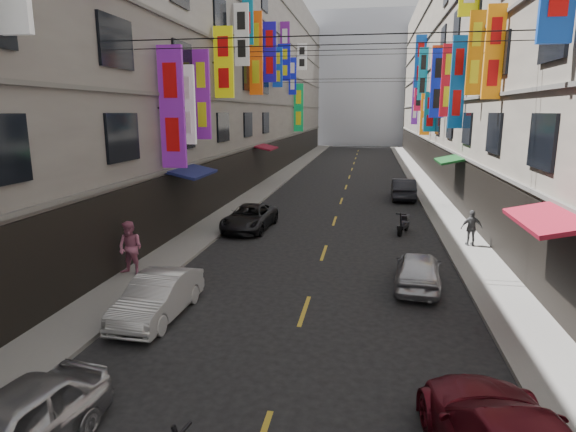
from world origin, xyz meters
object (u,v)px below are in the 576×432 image
(pedestrian_lfar, at_px, (130,248))
(pedestrian_rfar, at_px, (472,228))
(car_left_far, at_px, (250,218))
(car_right_mid, at_px, (418,270))
(scooter_far_right, at_px, (404,224))
(car_right_far, at_px, (403,189))
(car_left_near, at_px, (9,432))
(car_left_mid, at_px, (158,297))

(pedestrian_lfar, height_order, pedestrian_rfar, pedestrian_lfar)
(pedestrian_lfar, bearing_deg, pedestrian_rfar, 35.85)
(car_left_far, height_order, car_right_mid, car_right_mid)
(scooter_far_right, bearing_deg, car_left_far, 20.83)
(car_left_far, relative_size, pedestrian_lfar, 2.29)
(car_right_far, bearing_deg, scooter_far_right, 87.23)
(car_left_near, height_order, car_right_mid, car_left_near)
(car_left_near, height_order, car_left_mid, car_left_near)
(car_left_far, relative_size, car_right_mid, 1.21)
(car_left_near, relative_size, car_right_mid, 1.04)
(scooter_far_right, distance_m, car_left_near, 18.43)
(car_right_mid, bearing_deg, car_left_near, 58.28)
(pedestrian_rfar, bearing_deg, scooter_far_right, -45.55)
(scooter_far_right, distance_m, pedestrian_lfar, 12.67)
(car_right_far, bearing_deg, pedestrian_lfar, 59.96)
(scooter_far_right, relative_size, pedestrian_lfar, 0.93)
(car_left_near, bearing_deg, car_left_mid, 99.41)
(car_right_far, bearing_deg, car_left_mid, 69.27)
(car_right_mid, xyz_separation_m, pedestrian_rfar, (2.67, 5.23, 0.27))
(car_left_mid, relative_size, pedestrian_lfar, 1.98)
(car_right_far, distance_m, pedestrian_rfar, 11.73)
(car_right_far, bearing_deg, car_left_near, 74.03)
(car_left_mid, relative_size, car_right_far, 0.89)
(scooter_far_right, distance_m, pedestrian_rfar, 3.43)
(car_left_far, distance_m, pedestrian_rfar, 10.23)
(car_left_near, bearing_deg, pedestrian_lfar, 113.69)
(car_left_far, height_order, pedestrian_rfar, pedestrian_rfar)
(pedestrian_rfar, bearing_deg, car_right_mid, 56.05)
(car_right_mid, bearing_deg, pedestrian_lfar, 9.47)
(car_left_far, relative_size, pedestrian_rfar, 2.84)
(car_left_near, distance_m, car_right_mid, 12.04)
(car_left_mid, distance_m, car_left_far, 10.54)
(car_left_mid, height_order, car_left_far, car_left_mid)
(scooter_far_right, xyz_separation_m, car_left_near, (-7.30, -16.92, 0.19))
(car_left_mid, height_order, pedestrian_rfar, pedestrian_rfar)
(car_right_mid, distance_m, car_right_far, 16.78)
(car_left_near, xyz_separation_m, pedestrian_rfar, (9.96, 14.80, 0.25))
(scooter_far_right, distance_m, car_right_mid, 7.35)
(car_left_far, distance_m, pedestrian_lfar, 7.92)
(car_right_mid, bearing_deg, car_right_far, -86.39)
(car_left_near, distance_m, car_left_far, 16.46)
(car_left_mid, height_order, pedestrian_lfar, pedestrian_lfar)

